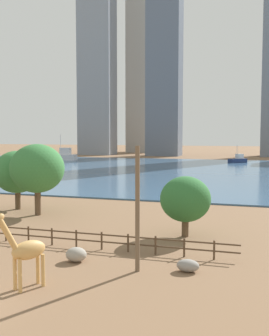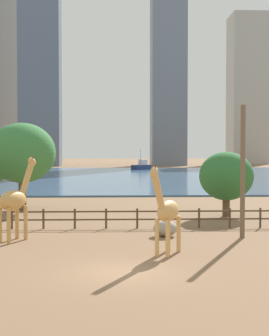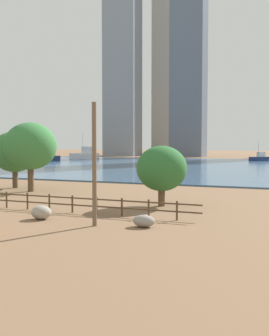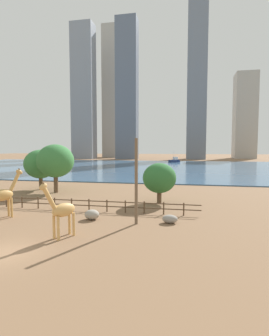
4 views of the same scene
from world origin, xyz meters
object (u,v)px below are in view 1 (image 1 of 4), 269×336
boulder_near_fence (76,255)px  boat_sailboat (238,160)px  boat_tug (63,156)px  boulder_by_pole (188,266)px  tree_center_broad (185,199)px  tree_left_large (17,172)px  giraffe_companion (26,250)px  boat_ferry (26,160)px  utility_pole (137,209)px  tree_right_tall (37,169)px

boulder_near_fence → boat_sailboat: size_ratio=0.25×
boat_sailboat → boat_tug: bearing=-41.9°
boulder_by_pole → tree_center_broad: tree_center_broad is taller
tree_left_large → boat_tug: boat_tug is taller
giraffe_companion → boat_ferry: bearing=-118.9°
boulder_near_fence → utility_pole: bearing=-8.2°
giraffe_companion → boat_ferry: 96.84m
boulder_near_fence → boat_ferry: boat_ferry is taller
utility_pole → boat_tug: bearing=119.7°
tree_right_tall → tree_center_broad: bearing=-15.3°
utility_pole → boulder_by_pole: 4.65m
tree_left_large → boat_tug: (-34.38, 77.45, -2.64)m
giraffe_companion → tree_left_large: 25.34m
giraffe_companion → boat_sailboat: size_ratio=0.81×
tree_left_large → boat_sailboat: tree_left_large is taller
tree_center_broad → giraffe_companion: bearing=-113.0°
boulder_by_pole → tree_left_large: bearing=145.0°
giraffe_companion → boat_tug: bearing=-124.7°
boat_tug → giraffe_companion: bearing=109.9°
boulder_near_fence → boulder_by_pole: 7.40m
boulder_near_fence → boat_sailboat: (3.77, 98.39, 0.57)m
boulder_near_fence → tree_left_large: tree_left_large is taller
boat_ferry → boat_sailboat: size_ratio=1.30×
giraffe_companion → tree_center_broad: size_ratio=0.90×
boat_ferry → boat_tug: bearing=-103.2°
boulder_by_pole → boat_ferry: bearing=127.7°
utility_pole → boat_ferry: bearing=126.0°
giraffe_companion → tree_center_broad: bearing=-174.0°
tree_left_large → utility_pole: bearing=-40.5°
boat_sailboat → tree_left_large: bearing=29.8°
boulder_near_fence → boat_ferry: 92.66m
boat_sailboat → tree_center_broad: bearing=43.5°
giraffe_companion → boulder_near_fence: giraffe_companion is taller
boulder_near_fence → boat_ferry: size_ratio=0.20×
tree_left_large → boat_ferry: (-37.21, 61.16, -2.92)m
tree_center_broad → utility_pole: bearing=-96.8°
boulder_near_fence → boulder_by_pole: (7.40, 0.22, -0.10)m
giraffe_companion → boat_sailboat: boat_sailboat is taller
giraffe_companion → boat_ferry: giraffe_companion is taller
boulder_by_pole → tree_left_large: tree_left_large is taller
utility_pole → tree_right_tall: (-15.17, 14.00, 0.98)m
tree_center_broad → tree_left_large: bearing=161.5°
tree_right_tall → boat_tug: bearing=115.6°
giraffe_companion → boulder_near_fence: 5.54m
tree_left_large → tree_center_broad: size_ratio=1.32×
utility_pole → boulder_by_pole: size_ratio=5.49×
giraffe_companion → boat_ferry: size_ratio=0.63×
boat_ferry → tree_left_large: bearing=118.0°
tree_right_tall → giraffe_companion: bearing=-61.1°
tree_left_large → giraffe_companion: bearing=-55.9°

